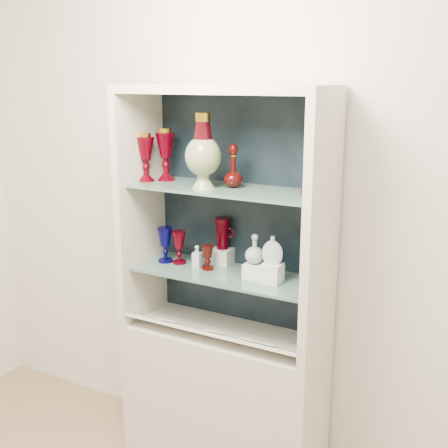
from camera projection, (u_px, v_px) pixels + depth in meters
The scene contains 31 objects.
wall_back at pixel (245, 195), 2.81m from camera, with size 3.50×0.02×2.80m, color white.
cabinet_base at pixel (224, 398), 2.88m from camera, with size 1.00×0.40×0.75m, color beige.
cabinet_back_panel at pixel (242, 211), 2.80m from camera, with size 0.98×0.02×1.15m, color black.
cabinet_side_left at pixel (142, 208), 2.86m from camera, with size 0.04×0.40×1.15m, color beige.
cabinet_side_right at pixel (322, 232), 2.42m from camera, with size 0.04×0.40×1.15m, color beige.
cabinet_top_cap at pixel (224, 89), 2.49m from camera, with size 1.00×0.40×0.04m, color beige.
shelf_lower at pixel (226, 274), 2.73m from camera, with size 0.92×0.34×0.01m, color slate.
shelf_upper at pixel (226, 189), 2.63m from camera, with size 0.92×0.34×0.01m, color slate.
label_ledge at pixel (213, 334), 2.68m from camera, with size 0.92×0.18×0.01m, color beige.
label_card_0 at pixel (216, 332), 2.67m from camera, with size 0.10×0.07×0.00m, color white.
label_card_1 at pixel (169, 321), 2.80m from camera, with size 0.10×0.07×0.00m, color white.
label_card_2 at pixel (266, 344), 2.55m from camera, with size 0.10×0.07×0.00m, color white.
label_card_3 at pixel (251, 340), 2.59m from camera, with size 0.10×0.07×0.00m, color white.
pedestal_lamp_left at pixel (146, 157), 2.78m from camera, with size 0.09×0.09×0.24m, color #4C000A, non-canonical shape.
pedestal_lamp_right at pixel (166, 154), 2.80m from camera, with size 0.10×0.10×0.26m, color #4C000A, non-canonical shape.
enamel_urn at pixel (203, 151), 2.58m from camera, with size 0.17×0.17×0.35m, color #0F3F17, non-canonical shape.
ruby_decanter_a at pixel (233, 163), 2.61m from camera, with size 0.09×0.09×0.23m, color #430A07, non-canonical shape.
ruby_decanter_b at pixel (319, 172), 2.46m from camera, with size 0.08×0.08×0.19m, color #430A07, non-canonical shape.
lidded_bowl at pixel (311, 189), 2.35m from camera, with size 0.08×0.08×0.09m, color #430A07, non-canonical shape.
cobalt_goblet at pixel (165, 245), 2.87m from camera, with size 0.08×0.08×0.18m, color #040243, non-canonical shape.
ruby_goblet_tall at pixel (179, 247), 2.85m from camera, with size 0.07×0.07×0.17m, color #4C000A, non-canonical shape.
ruby_goblet_small at pixel (208, 258), 2.76m from camera, with size 0.06×0.06×0.12m, color #430A07, non-canonical shape.
riser_ruby_pitcher at pixel (223, 256), 2.86m from camera, with size 0.10×0.10×0.08m, color silver.
ruby_pitcher at pixel (223, 233), 2.83m from camera, with size 0.12×0.08×0.16m, color #4C000A, non-canonical shape.
clear_square_bottle at pixel (197, 257), 2.78m from camera, with size 0.04×0.04×0.12m, color #A0ADBA, non-canonical shape.
riser_flat_flask at pixel (272, 273), 2.59m from camera, with size 0.09×0.09×0.09m, color silver.
flat_flask at pixel (272, 250), 2.56m from camera, with size 0.10×0.04×0.14m, color silver, non-canonical shape.
riser_clear_round_decanter at pixel (254, 271), 2.65m from camera, with size 0.09×0.09×0.07m, color silver.
clear_round_decanter at pixel (255, 250), 2.63m from camera, with size 0.09×0.09×0.14m, color #A0ADBA, non-canonical shape.
riser_cameo_medallion at pixel (316, 275), 2.55m from camera, with size 0.08×0.08×0.10m, color silver.
cameo_medallion at pixel (317, 252), 2.53m from camera, with size 0.10×0.04×0.11m, color black, non-canonical shape.
Camera 1 is at (1.22, -0.73, 1.96)m, focal length 45.00 mm.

